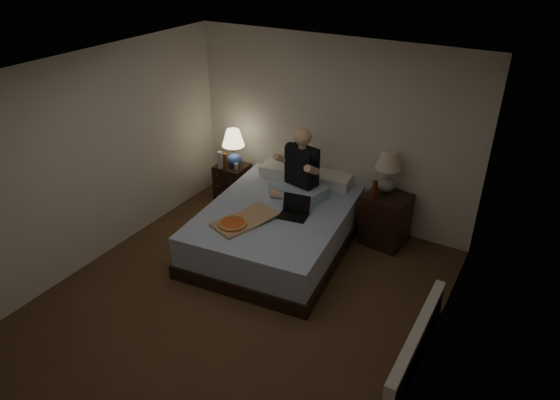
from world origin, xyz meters
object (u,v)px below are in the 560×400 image
Objects in this scene: water_bottle at (220,160)px; pizza_box at (233,224)px; radiator at (416,343)px; nightstand_right at (385,219)px; lamp_left at (234,148)px; person at (299,164)px; lamp_right at (388,171)px; beer_bottle_right at (375,190)px; nightstand_left at (233,183)px; laptop at (293,208)px; beer_bottle_left at (225,161)px; bed at (277,228)px; soda_can at (236,167)px.

water_bottle is 1.63m from pizza_box.
nightstand_right is at bearing 118.22° from radiator.
person reaches higher than lamp_left.
lamp_right reaches higher than water_bottle.
beer_bottle_right reaches higher than pizza_box.
radiator is (2.03, -1.42, -0.82)m from person.
nightstand_left is 2.28m from beer_bottle_right.
beer_bottle_left is at bearing 146.89° from laptop.
laptop reaches higher than nightstand_left.
laptop is (0.27, -0.07, 0.40)m from bed.
beer_bottle_right is at bearing -2.45° from lamp_left.
soda_can is (0.14, -0.09, 0.34)m from nightstand_left.
radiator is at bearing -27.98° from lamp_left.
lamp_right reaches higher than pizza_box.
water_bottle is at bearing 148.55° from laptop.
person reaches higher than nightstand_left.
soda_can is at bearing -34.02° from nightstand_left.
beer_bottle_left is 0.68× the size of laptop.
beer_bottle_left is 0.30× the size of pizza_box.
lamp_left is 0.22m from beer_bottle_left.
nightstand_right is at bearing 31.30° from person.
soda_can is at bearing -173.53° from lamp_right.
nightstand_left is 2.52× the size of beer_bottle_right.
lamp_left is at bearing 135.14° from soda_can.
radiator is (3.34, -1.61, -0.49)m from beer_bottle_left.
soda_can is 0.18m from beer_bottle_left.
lamp_left reaches higher than laptop.
person is 2.61m from radiator.
water_bottle is at bearing 150.29° from pizza_box.
nightstand_right is at bearing 0.24° from nightstand_left.
lamp_right is 5.60× the size of soda_can.
lamp_left is (0.04, 0.01, 0.57)m from nightstand_left.
beer_bottle_right is 0.99m from person.
nightstand_right is at bearing 35.31° from laptop.
nightstand_right is 1.23× the size of lamp_left.
beer_bottle_left is at bearing -173.07° from lamp_right.
lamp_right is at bearing 3.74° from lamp_left.
pizza_box is (-1.31, -1.52, -0.37)m from lamp_right.
nightstand_right is 2.24m from soda_can.
nightstand_left is 1.51m from person.
person reaches higher than nightstand_right.
beer_bottle_left is at bearing -167.65° from nightstand_right.
nightstand_right is 6.90× the size of soda_can.
radiator is at bearing -22.66° from person.
beer_bottle_right is 1.04m from laptop.
nightstand_right reaches higher than bed.
bed is 3.85× the size of nightstand_left.
beer_bottle_right is 0.25× the size of person.
nightstand_right is 2.41m from beer_bottle_left.
lamp_right is 2.24× the size of water_bottle.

